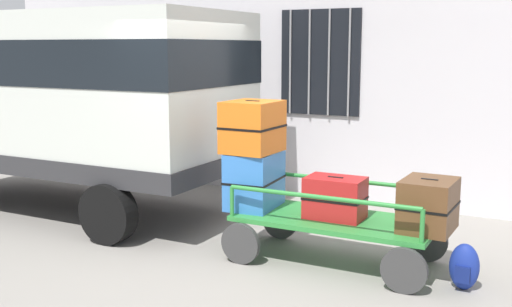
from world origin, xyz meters
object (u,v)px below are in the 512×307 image
at_px(van, 67,90).
at_px(suitcase_left_bottom, 255,179).
at_px(backpack, 464,267).
at_px(suitcase_midleft_bottom, 335,198).
at_px(luggage_cart, 335,227).
at_px(suitcase_left_middle, 253,127).
at_px(suitcase_center_bottom, 428,205).

height_order(van, suitcase_left_bottom, van).
bearing_deg(backpack, van, 173.74).
xyz_separation_m(van, suitcase_midleft_bottom, (4.06, -0.46, -0.94)).
distance_m(luggage_cart, suitcase_left_bottom, 1.03).
xyz_separation_m(van, suitcase_left_middle, (3.12, -0.49, -0.26)).
bearing_deg(van, suitcase_center_bottom, -5.15).
height_order(luggage_cart, suitcase_left_bottom, suitcase_left_bottom).
bearing_deg(suitcase_center_bottom, suitcase_midleft_bottom, -179.68).
distance_m(suitcase_left_bottom, suitcase_left_middle, 0.59).
relative_size(luggage_cart, backpack, 4.83).
xyz_separation_m(luggage_cart, suitcase_left_middle, (-0.94, -0.03, 1.00)).
xyz_separation_m(luggage_cart, suitcase_midleft_bottom, (-0.00, -0.00, 0.32)).
xyz_separation_m(suitcase_left_middle, suitcase_midleft_bottom, (0.94, 0.03, -0.68)).
relative_size(suitcase_left_middle, suitcase_center_bottom, 1.03).
bearing_deg(suitcase_left_middle, van, 171.18).
bearing_deg(suitcase_left_middle, suitcase_midleft_bottom, 1.75).
xyz_separation_m(suitcase_center_bottom, backpack, (0.38, -0.14, -0.51)).
distance_m(luggage_cart, backpack, 1.34).
xyz_separation_m(suitcase_midleft_bottom, backpack, (1.32, -0.13, -0.48)).
height_order(luggage_cart, backpack, luggage_cart).
distance_m(van, suitcase_left_middle, 3.17).
height_order(suitcase_left_bottom, suitcase_center_bottom, suitcase_left_bottom).
xyz_separation_m(suitcase_midleft_bottom, suitcase_center_bottom, (0.94, 0.01, 0.04)).
bearing_deg(suitcase_midleft_bottom, suitcase_left_middle, -178.25).
distance_m(luggage_cart, suitcase_midleft_bottom, 0.32).
bearing_deg(backpack, suitcase_left_middle, 177.32).
bearing_deg(suitcase_center_bottom, luggage_cart, -179.94).
height_order(van, luggage_cart, van).
bearing_deg(backpack, luggage_cart, 174.01).
xyz_separation_m(suitcase_left_bottom, backpack, (2.26, -0.15, -0.57)).
bearing_deg(suitcase_left_bottom, suitcase_midleft_bottom, -0.97).
bearing_deg(van, suitcase_midleft_bottom, -6.41).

